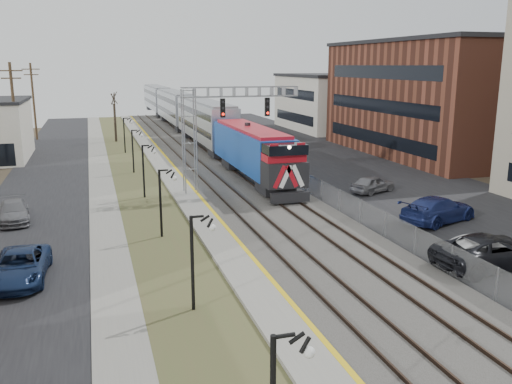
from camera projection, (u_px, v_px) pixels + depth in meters
name	position (u px, v px, depth m)	size (l,w,h in m)	color
street_west	(45.00, 185.00, 45.01)	(7.00, 120.00, 0.04)	black
sidewalk	(101.00, 181.00, 46.28)	(2.00, 120.00, 0.08)	gray
grass_median	(137.00, 179.00, 47.13)	(4.00, 120.00, 0.06)	#4C532C
platform	(171.00, 176.00, 47.96)	(2.00, 120.00, 0.24)	gray
ballast_bed	(226.00, 173.00, 49.38)	(8.00, 120.00, 0.20)	#595651
parking_lot	(345.00, 167.00, 52.80)	(16.00, 120.00, 0.04)	black
platform_edge	(181.00, 174.00, 48.18)	(0.24, 120.00, 0.01)	gold
track_near	(204.00, 173.00, 48.78)	(1.58, 120.00, 0.15)	#2D2119
track_far	(242.00, 170.00, 49.77)	(1.58, 120.00, 0.15)	#2D2119
train	(183.00, 113.00, 78.72)	(3.00, 85.85, 5.33)	#1445A4
signal_gantry	(211.00, 121.00, 40.81)	(9.00, 1.07, 8.15)	gray
lampposts	(160.00, 203.00, 31.11)	(0.14, 62.14, 4.00)	black
fence	(270.00, 163.00, 50.41)	(0.04, 120.00, 1.60)	gray
buildings_east	(499.00, 102.00, 51.77)	(16.00, 76.00, 15.00)	gray
bare_trees	(31.00, 147.00, 47.71)	(12.30, 42.30, 5.95)	#382D23
car_lot_b	(485.00, 252.00, 26.82)	(1.47, 4.22, 1.39)	#BCBCBC
car_lot_c	(491.00, 252.00, 26.45)	(2.74, 5.95, 1.65)	black
car_lot_d	(438.00, 210.00, 34.10)	(2.30, 5.67, 1.65)	navy
car_lot_e	(373.00, 184.00, 42.07)	(1.60, 3.97, 1.35)	slate
car_street_a	(20.00, 267.00, 24.83)	(2.31, 5.00, 1.39)	#16274D
car_street_b	(14.00, 212.00, 34.28)	(1.82, 4.47, 1.30)	slate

